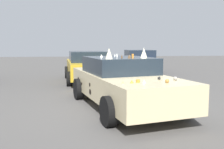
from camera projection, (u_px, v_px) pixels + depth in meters
The scene contains 4 objects.
ground_plane at pixel (123, 107), 6.95m from camera, with size 60.00×60.00×0.00m, color #514F4C.
art_car_decorated at pixel (122, 82), 6.93m from camera, with size 4.88×2.77×1.61m.
parked_sedan_near_left at pixel (88, 66), 11.74m from camera, with size 4.20×2.29×1.39m.
parked_sedan_row_back_far at pixel (139, 61), 15.71m from camera, with size 4.03×2.01×1.37m.
Camera 1 is at (-6.72, 1.12, 1.70)m, focal length 40.90 mm.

